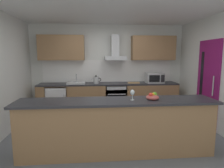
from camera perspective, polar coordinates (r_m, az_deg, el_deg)
The scene contains 18 objects.
ground at distance 4.28m, azimuth 0.66°, elevation -15.04°, with size 5.54×4.88×0.02m, color slate.
ceiling at distance 4.03m, azimuth 0.72°, elevation 21.54°, with size 5.54×4.88×0.02m, color white.
wall_back at distance 5.93m, azimuth -1.24°, elevation 4.59°, with size 5.54×0.12×2.60m, color silver.
wall_right at distance 4.78m, azimuth 29.74°, elevation 2.58°, with size 0.12×4.88×2.60m, color silver.
backsplash_tile at distance 5.87m, azimuth -1.19°, elevation 3.86°, with size 3.86×0.02×0.66m, color white.
counter_back at distance 5.68m, azimuth -0.96°, elevation -4.25°, with size 3.99×0.60×0.90m.
counter_island at distance 3.39m, azimuth 1.42°, elevation -12.54°, with size 3.36×0.64×0.95m.
upper_cabinets at distance 5.70m, azimuth -1.10°, elevation 10.57°, with size 3.94×0.32×0.70m.
side_door at distance 5.09m, azimuth 26.37°, elevation -0.00°, with size 0.08×0.85×2.05m.
oven at distance 5.67m, azimuth 1.04°, elevation -4.17°, with size 0.60×0.62×0.80m.
refrigerator at distance 5.74m, azimuth -15.67°, elevation -4.68°, with size 0.58×0.60×0.85m.
microwave at distance 5.78m, azimuth 12.45°, elevation 1.80°, with size 0.50×0.38×0.30m.
sink at distance 5.59m, azimuth -10.50°, elevation 0.39°, with size 0.50×0.40×0.26m.
kettle at distance 5.51m, azimuth -4.72°, elevation 1.20°, with size 0.29×0.15×0.24m.
range_hood at distance 5.66m, azimuth 0.94°, elevation 9.34°, with size 0.62×0.45×0.72m.
wine_glass at distance 3.25m, azimuth 6.06°, elevation -2.62°, with size 0.08×0.08×0.18m.
fruit_bowl at distance 3.36m, azimuth 11.89°, elevation -3.75°, with size 0.22×0.22×0.13m.
chopping_board at distance 5.64m, azimuth 6.40°, elevation 0.38°, with size 0.34×0.22×0.02m, color tan.
Camera 1 is at (-0.39, -3.91, 1.69)m, focal length 31.00 mm.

